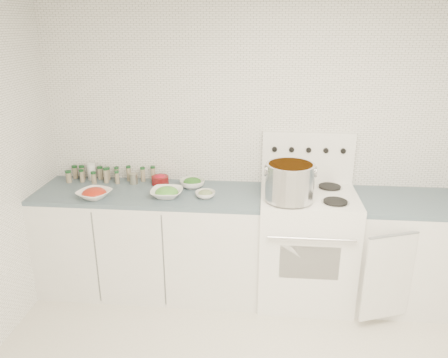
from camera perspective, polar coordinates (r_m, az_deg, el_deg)
room_walls at (r=2.19m, az=2.34°, el=2.36°), size 3.54×3.04×2.52m
counter_left at (r=3.83m, az=-9.45°, el=-7.91°), size 1.85×0.62×0.90m
stove at (r=3.71m, az=10.61°, el=-8.13°), size 0.76×0.70×1.36m
counter_right at (r=3.90m, az=22.81°, el=-8.76°), size 0.89×0.77×0.90m
stock_pot at (r=3.30m, az=8.59°, el=-0.18°), size 0.39×0.37×0.28m
bowl_tomato at (r=3.60m, az=-16.59°, el=-1.84°), size 0.32×0.32×0.08m
bowl_snowpea at (r=3.50m, az=-7.49°, el=-1.75°), size 0.25×0.25×0.08m
bowl_broccoli at (r=3.68m, az=-4.16°, el=-0.50°), size 0.27×0.27×0.08m
bowl_zucchini at (r=3.46m, az=-2.46°, el=-1.97°), size 0.16×0.16×0.06m
bowl_pepper at (r=3.78m, az=-8.34°, el=-0.06°), size 0.15×0.15×0.09m
salt_canister at (r=4.02m, az=-16.92°, el=0.94°), size 0.09×0.09×0.14m
tin_can at (r=3.83m, az=-11.72°, el=0.05°), size 0.09×0.09×0.09m
spice_cluster at (r=3.95m, az=-15.37°, el=0.61°), size 0.77×0.16×0.14m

